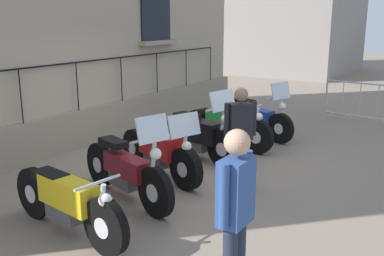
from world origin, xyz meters
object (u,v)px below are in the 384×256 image
(motorcycle_red, at_px, (160,152))
(motorcycle_blue, at_px, (255,118))
(crowd_barrier, at_px, (369,102))
(pedestrian_standing, at_px, (240,132))
(motorcycle_black, at_px, (199,136))
(motorcycle_green, at_px, (226,127))
(pedestrian_walking, at_px, (235,210))
(motorcycle_yellow, at_px, (67,202))
(motorcycle_maroon, at_px, (127,171))

(motorcycle_red, xyz_separation_m, motorcycle_blue, (0.24, 3.29, -0.01))
(crowd_barrier, xyz_separation_m, pedestrian_standing, (-0.80, -5.71, 0.34))
(motorcycle_red, distance_m, crowd_barrier, 6.41)
(motorcycle_red, height_order, motorcycle_black, motorcycle_black)
(motorcycle_green, relative_size, pedestrian_standing, 1.37)
(motorcycle_green, relative_size, motorcycle_blue, 1.04)
(crowd_barrier, bearing_deg, pedestrian_walking, -86.36)
(motorcycle_red, relative_size, pedestrian_standing, 1.31)
(crowd_barrier, distance_m, pedestrian_walking, 8.51)
(motorcycle_green, relative_size, crowd_barrier, 0.97)
(motorcycle_blue, distance_m, pedestrian_walking, 6.25)
(motorcycle_red, distance_m, pedestrian_standing, 1.46)
(motorcycle_yellow, height_order, crowd_barrier, crowd_barrier)
(pedestrian_standing, bearing_deg, motorcycle_blue, 110.34)
(motorcycle_maroon, height_order, motorcycle_green, motorcycle_maroon)
(pedestrian_standing, bearing_deg, motorcycle_red, -166.14)
(motorcycle_red, bearing_deg, motorcycle_blue, 85.76)
(motorcycle_blue, bearing_deg, pedestrian_walking, -66.92)
(motorcycle_maroon, relative_size, motorcycle_blue, 1.02)
(motorcycle_green, bearing_deg, motorcycle_blue, 82.57)
(motorcycle_maroon, distance_m, crowd_barrier, 7.37)
(motorcycle_maroon, relative_size, pedestrian_walking, 1.25)
(motorcycle_yellow, distance_m, pedestrian_standing, 2.86)
(motorcycle_maroon, distance_m, motorcycle_black, 2.19)
(motorcycle_red, distance_m, pedestrian_walking, 3.66)
(motorcycle_yellow, distance_m, crowd_barrier, 8.53)
(motorcycle_blue, bearing_deg, crowd_barrier, 55.38)
(motorcycle_black, relative_size, crowd_barrier, 0.85)
(motorcycle_yellow, xyz_separation_m, pedestrian_standing, (1.07, 2.61, 0.47))
(motorcycle_black, bearing_deg, motorcycle_maroon, -87.54)
(motorcycle_green, height_order, crowd_barrier, crowd_barrier)
(motorcycle_red, bearing_deg, crowd_barrier, 70.47)
(motorcycle_yellow, bearing_deg, pedestrian_standing, 67.80)
(motorcycle_black, xyz_separation_m, motorcycle_green, (0.01, 1.06, -0.04))
(motorcycle_yellow, height_order, motorcycle_green, motorcycle_green)
(motorcycle_blue, bearing_deg, motorcycle_black, -94.00)
(pedestrian_walking, bearing_deg, motorcycle_red, 137.77)
(motorcycle_maroon, distance_m, pedestrian_standing, 1.87)
(motorcycle_red, relative_size, crowd_barrier, 0.93)
(motorcycle_green, height_order, motorcycle_blue, motorcycle_blue)
(motorcycle_red, xyz_separation_m, pedestrian_standing, (1.34, 0.33, 0.46))
(motorcycle_red, distance_m, motorcycle_blue, 3.30)
(crowd_barrier, bearing_deg, pedestrian_standing, -98.00)
(motorcycle_green, bearing_deg, motorcycle_maroon, -88.47)
(motorcycle_black, distance_m, motorcycle_blue, 2.17)
(motorcycle_yellow, distance_m, motorcycle_red, 2.30)
(motorcycle_maroon, bearing_deg, pedestrian_walking, -28.75)
(motorcycle_blue, xyz_separation_m, pedestrian_standing, (1.10, -2.96, 0.47))
(motorcycle_black, height_order, pedestrian_walking, pedestrian_walking)
(motorcycle_yellow, bearing_deg, pedestrian_walking, -3.63)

